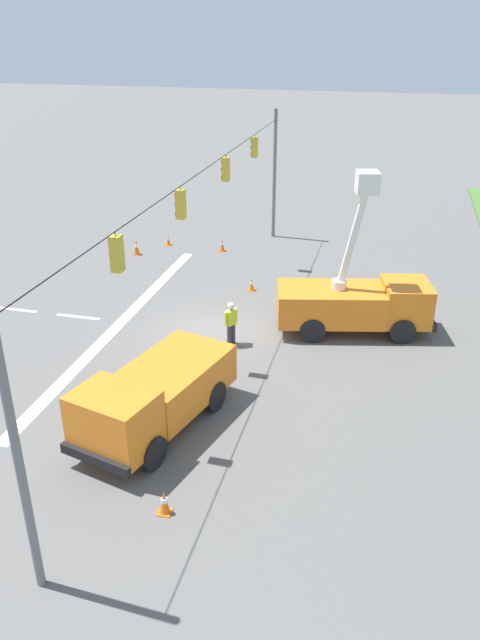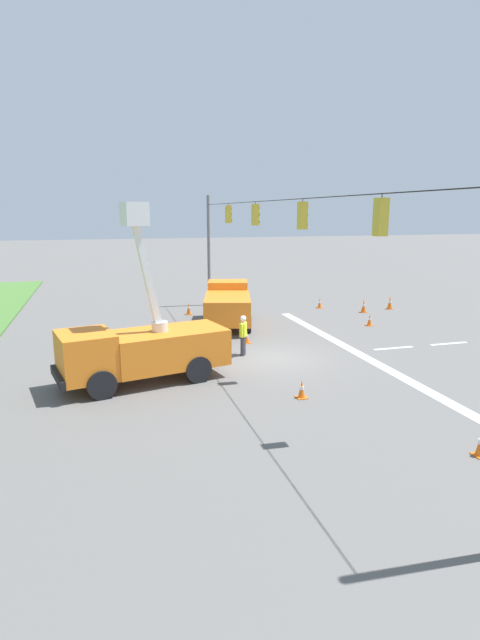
# 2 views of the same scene
# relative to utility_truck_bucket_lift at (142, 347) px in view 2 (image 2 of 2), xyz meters

# --- Properties ---
(ground_plane) EXTENTS (200.00, 200.00, 0.00)m
(ground_plane) POSITION_rel_utility_truck_bucket_lift_xyz_m (1.58, -5.67, -1.34)
(ground_plane) COLOR #605E5B
(lane_markings) EXTENTS (17.60, 15.25, 0.01)m
(lane_markings) POSITION_rel_utility_truck_bucket_lift_xyz_m (1.58, -11.00, -1.34)
(lane_markings) COLOR silver
(lane_markings) RESTS_ON ground
(signal_gantry) EXTENTS (26.20, 0.33, 7.20)m
(signal_gantry) POSITION_rel_utility_truck_bucket_lift_xyz_m (1.56, -5.67, 3.24)
(signal_gantry) COLOR slate
(signal_gantry) RESTS_ON ground
(utility_truck_bucket_lift) EXTENTS (3.54, 6.50, 6.48)m
(utility_truck_bucket_lift) POSITION_rel_utility_truck_bucket_lift_xyz_m (0.00, 0.00, 0.00)
(utility_truck_bucket_lift) COLOR orange
(utility_truck_bucket_lift) RESTS_ON ground
(utility_truck_support_near) EXTENTS (6.29, 3.77, 2.21)m
(utility_truck_support_near) POSITION_rel_utility_truck_bucket_lift_xyz_m (8.34, -5.35, -0.16)
(utility_truck_support_near) COLOR orange
(utility_truck_support_near) RESTS_ON ground
(road_worker) EXTENTS (0.57, 0.41, 1.77)m
(road_worker) POSITION_rel_utility_truck_bucket_lift_xyz_m (2.37, -4.53, -0.34)
(road_worker) COLOR #383842
(road_worker) RESTS_ON ground
(traffic_cone_foreground_left) EXTENTS (0.36, 0.36, 0.83)m
(traffic_cone_foreground_left) POSITION_rel_utility_truck_bucket_lift_xyz_m (10.00, -16.58, -0.93)
(traffic_cone_foreground_left) COLOR orange
(traffic_cone_foreground_left) RESTS_ON ground
(traffic_cone_mid_right) EXTENTS (0.36, 0.36, 0.63)m
(traffic_cone_mid_right) POSITION_rel_utility_truck_bucket_lift_xyz_m (4.27, -5.26, -1.04)
(traffic_cone_mid_right) COLOR orange
(traffic_cone_mid_right) RESTS_ON ground
(traffic_cone_near_bucket) EXTENTS (0.36, 0.36, 0.66)m
(traffic_cone_near_bucket) POSITION_rel_utility_truck_bucket_lift_xyz_m (11.54, -12.36, -1.02)
(traffic_cone_near_bucket) COLOR orange
(traffic_cone_near_bucket) RESTS_ON ground
(traffic_cone_lane_edge_a) EXTENTS (0.36, 0.36, 0.81)m
(traffic_cone_lane_edge_a) POSITION_rel_utility_truck_bucket_lift_xyz_m (9.45, -14.38, -0.94)
(traffic_cone_lane_edge_a) COLOR orange
(traffic_cone_lane_edge_a) RESTS_ON ground
(traffic_cone_far_left) EXTENTS (0.36, 0.36, 0.70)m
(traffic_cone_far_left) POSITION_rel_utility_truck_bucket_lift_xyz_m (11.79, -3.77, -1.00)
(traffic_cone_far_left) COLOR orange
(traffic_cone_far_left) RESTS_ON ground
(traffic_cone_far_right) EXTENTS (0.36, 0.36, 0.62)m
(traffic_cone_far_right) POSITION_rel_utility_truck_bucket_lift_xyz_m (-3.10, -5.01, -1.05)
(traffic_cone_far_right) COLOR orange
(traffic_cone_far_right) RESTS_ON ground
(traffic_cone_centre_line) EXTENTS (0.36, 0.36, 0.66)m
(traffic_cone_centre_line) POSITION_rel_utility_truck_bucket_lift_xyz_m (6.04, -12.84, -1.03)
(traffic_cone_centre_line) COLOR orange
(traffic_cone_centre_line) RESTS_ON ground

